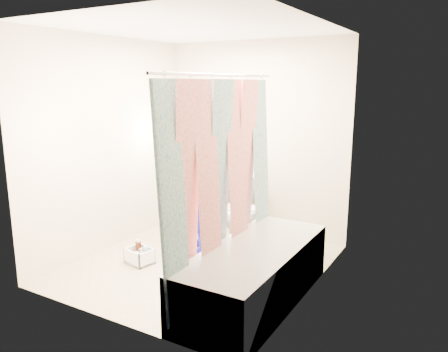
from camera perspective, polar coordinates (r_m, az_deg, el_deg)
The scene contains 14 objects.
floor at distance 4.73m, azimuth -3.14°, elevation -11.44°, with size 2.60×2.60×0.00m, color gray.
ceiling at distance 4.37m, azimuth -3.52°, elevation 18.78°, with size 2.40×2.60×0.02m, color white.
wall_back at distance 5.52m, azimuth 4.15°, elevation 4.89°, with size 2.40×0.02×2.40m, color beige.
wall_front at distance 3.41m, azimuth -15.44°, elevation -0.03°, with size 2.40×0.02×2.40m, color beige.
wall_left at distance 5.15m, azimuth -14.57°, elevation 4.01°, with size 0.02×2.60×2.40m, color beige.
wall_right at distance 3.88m, azimuth 11.68°, elevation 1.60°, with size 0.02×2.60×2.40m, color beige.
bathtub at distance 3.90m, azimuth 4.03°, elevation -12.49°, with size 0.70×1.75×0.50m.
curtain_rod at distance 3.71m, azimuth -0.28°, elevation 13.03°, with size 0.02×0.02×1.90m, color silver.
shower_curtain at distance 3.81m, azimuth -0.26°, elevation -1.11°, with size 0.06×1.75×1.80m, color white.
toilet at distance 5.14m, azimuth 2.20°, elevation -4.67°, with size 0.46×0.80×0.82m, color white.
tank_lid at distance 4.99m, azimuth 2.10°, elevation -4.33°, with size 0.50×0.22×0.04m, color silver.
tank_internals at distance 5.25m, azimuth 1.90°, elevation 0.16°, with size 0.19×0.11×0.27m.
plumber at distance 4.80m, azimuth -3.51°, elevation 0.32°, with size 0.66×0.44×1.82m, color #1013A1.
cleaning_caddy at distance 4.80m, azimuth -10.92°, elevation -10.30°, with size 0.32×0.28×0.21m.
Camera 1 is at (2.39, -3.62, 1.89)m, focal length 35.00 mm.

